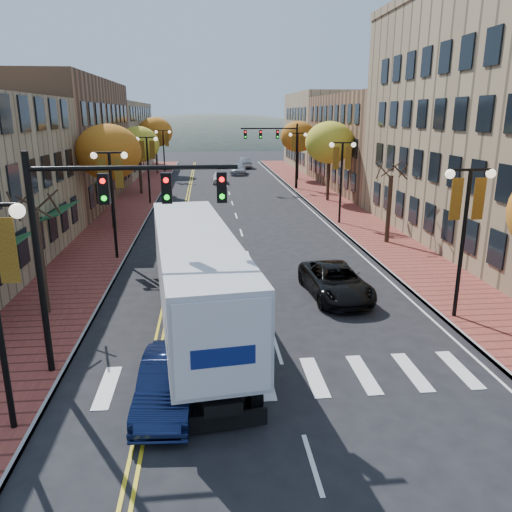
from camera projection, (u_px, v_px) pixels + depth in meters
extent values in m
plane|color=black|center=(297.00, 415.00, 13.76)|extent=(200.00, 200.00, 0.00)
cube|color=brown|center=(131.00, 207.00, 43.98)|extent=(4.00, 85.00, 0.15)
cube|color=brown|center=(331.00, 204.00, 45.68)|extent=(4.00, 85.00, 0.15)
cube|color=brown|center=(43.00, 142.00, 45.07)|extent=(12.00, 24.00, 11.00)
cube|color=#9E8966|center=(99.00, 138.00, 69.20)|extent=(12.00, 26.00, 9.50)
cube|color=brown|center=(397.00, 142.00, 54.32)|extent=(15.00, 24.00, 10.00)
cube|color=#9E8966|center=(344.00, 131.00, 75.23)|extent=(15.00, 20.00, 11.00)
cylinder|color=#382619|center=(41.00, 263.00, 19.94)|extent=(0.28, 0.28, 4.20)
cylinder|color=#382619|center=(112.00, 193.00, 35.15)|extent=(0.28, 0.28, 4.90)
ellipsoid|color=orange|center=(109.00, 152.00, 34.36)|extent=(4.48, 4.48, 3.81)
cylinder|color=#382619|center=(140.00, 171.00, 50.50)|extent=(0.28, 0.28, 4.55)
ellipsoid|color=gold|center=(138.00, 144.00, 49.78)|extent=(4.16, 4.16, 3.54)
cylinder|color=#382619|center=(156.00, 154.00, 67.66)|extent=(0.28, 0.28, 5.04)
ellipsoid|color=orange|center=(155.00, 132.00, 66.85)|extent=(4.61, 4.61, 3.92)
cylinder|color=#382619|center=(389.00, 209.00, 31.21)|extent=(0.28, 0.28, 4.20)
cylinder|color=#382619|center=(328.00, 174.00, 46.42)|extent=(0.28, 0.28, 4.90)
ellipsoid|color=gold|center=(330.00, 143.00, 45.64)|extent=(4.48, 4.48, 3.81)
cylinder|color=#382619|center=(298.00, 160.00, 61.75)|extent=(0.28, 0.28, 4.76)
ellipsoid|color=orange|center=(298.00, 137.00, 60.99)|extent=(4.35, 4.35, 3.70)
sphere|color=#FFF2CC|center=(17.00, 211.00, 11.51)|extent=(0.36, 0.36, 0.36)
cube|color=orange|center=(7.00, 251.00, 11.74)|extent=(0.45, 0.03, 1.60)
cylinder|color=black|center=(113.00, 208.00, 27.53)|extent=(0.16, 0.16, 6.00)
cylinder|color=black|center=(109.00, 153.00, 26.70)|extent=(1.60, 0.10, 0.10)
sphere|color=#FFF2CC|center=(94.00, 156.00, 26.67)|extent=(0.36, 0.36, 0.36)
sphere|color=#FFF2CC|center=(124.00, 155.00, 26.82)|extent=(0.36, 0.36, 0.36)
cube|color=orange|center=(102.00, 173.00, 26.96)|extent=(0.45, 0.03, 1.60)
cube|color=orange|center=(119.00, 173.00, 27.05)|extent=(0.45, 0.03, 1.60)
cylinder|color=black|center=(148.00, 172.00, 44.75)|extent=(0.16, 0.16, 6.00)
cylinder|color=black|center=(146.00, 137.00, 43.92)|extent=(1.60, 0.10, 0.10)
sphere|color=#FFF2CC|center=(137.00, 139.00, 43.89)|extent=(0.36, 0.36, 0.36)
sphere|color=#FFF2CC|center=(156.00, 139.00, 44.04)|extent=(0.36, 0.36, 0.36)
cube|color=orange|center=(142.00, 150.00, 44.18)|extent=(0.45, 0.03, 1.60)
cube|color=orange|center=(152.00, 150.00, 44.27)|extent=(0.45, 0.03, 1.60)
cylinder|color=black|center=(164.00, 155.00, 61.97)|extent=(0.16, 0.16, 6.00)
cylinder|color=black|center=(163.00, 131.00, 61.14)|extent=(1.60, 0.10, 0.10)
sphere|color=#FFF2CC|center=(156.00, 132.00, 61.11)|extent=(0.36, 0.36, 0.36)
sphere|color=#FFF2CC|center=(169.00, 132.00, 61.26)|extent=(0.36, 0.36, 0.36)
cube|color=orange|center=(160.00, 140.00, 61.40)|extent=(0.45, 0.03, 1.60)
cube|color=orange|center=(167.00, 140.00, 61.49)|extent=(0.45, 0.03, 1.60)
cylinder|color=black|center=(462.00, 247.00, 19.38)|extent=(0.16, 0.16, 6.00)
cylinder|color=black|center=(471.00, 170.00, 18.56)|extent=(1.60, 0.10, 0.10)
sphere|color=#FFF2CC|center=(450.00, 174.00, 18.52)|extent=(0.36, 0.36, 0.36)
sphere|color=#FFF2CC|center=(491.00, 174.00, 18.67)|extent=(0.36, 0.36, 0.36)
cube|color=orange|center=(456.00, 199.00, 18.82)|extent=(0.45, 0.03, 1.60)
cube|color=orange|center=(479.00, 199.00, 18.90)|extent=(0.45, 0.03, 1.60)
cylinder|color=black|center=(341.00, 184.00, 36.60)|extent=(0.16, 0.16, 6.00)
cylinder|color=black|center=(343.00, 143.00, 35.78)|extent=(1.60, 0.10, 0.10)
sphere|color=#FFF2CC|center=(332.00, 145.00, 35.74)|extent=(0.36, 0.36, 0.36)
sphere|color=#FFF2CC|center=(354.00, 145.00, 35.90)|extent=(0.36, 0.36, 0.36)
cube|color=orange|center=(336.00, 158.00, 36.04)|extent=(0.45, 0.03, 1.60)
cube|color=orange|center=(348.00, 158.00, 36.12)|extent=(0.45, 0.03, 1.60)
cylinder|color=black|center=(297.00, 162.00, 53.82)|extent=(0.16, 0.16, 6.00)
cylinder|color=black|center=(298.00, 133.00, 53.00)|extent=(1.60, 0.10, 0.10)
sphere|color=#FFF2CC|center=(290.00, 135.00, 52.96)|extent=(0.36, 0.36, 0.36)
sphere|color=#FFF2CC|center=(305.00, 135.00, 53.12)|extent=(0.36, 0.36, 0.36)
cube|color=orange|center=(294.00, 144.00, 53.26)|extent=(0.45, 0.03, 1.60)
cube|color=orange|center=(302.00, 144.00, 53.34)|extent=(0.45, 0.03, 1.60)
cylinder|color=black|center=(39.00, 270.00, 14.96)|extent=(0.20, 0.20, 7.00)
cylinder|color=black|center=(134.00, 168.00, 14.42)|extent=(6.00, 0.14, 0.14)
cube|color=black|center=(104.00, 189.00, 14.50)|extent=(0.30, 0.25, 0.90)
sphere|color=#FF0C0C|center=(102.00, 181.00, 14.30)|extent=(0.16, 0.16, 0.16)
cube|color=black|center=(167.00, 188.00, 14.67)|extent=(0.30, 0.25, 0.90)
sphere|color=#FF0C0C|center=(166.00, 180.00, 14.47)|extent=(0.16, 0.16, 0.16)
cube|color=black|center=(222.00, 187.00, 14.83)|extent=(0.30, 0.25, 0.90)
sphere|color=#FF0C0C|center=(222.00, 180.00, 14.62)|extent=(0.16, 0.16, 0.16)
cylinder|color=black|center=(296.00, 157.00, 53.68)|extent=(0.20, 0.20, 7.00)
cylinder|color=black|center=(269.00, 128.00, 52.57)|extent=(6.00, 0.14, 0.14)
cube|color=black|center=(277.00, 134.00, 52.82)|extent=(0.30, 0.25, 0.90)
sphere|color=#FF0C0C|center=(278.00, 132.00, 52.62)|extent=(0.16, 0.16, 0.16)
cube|color=black|center=(261.00, 134.00, 52.65)|extent=(0.30, 0.25, 0.90)
sphere|color=#FF0C0C|center=(261.00, 132.00, 52.44)|extent=(0.16, 0.16, 0.16)
cube|color=black|center=(245.00, 134.00, 52.49)|extent=(0.30, 0.25, 0.90)
sphere|color=#FF0C0C|center=(245.00, 132.00, 52.29)|extent=(0.16, 0.16, 0.16)
cube|color=black|center=(197.00, 314.00, 18.52)|extent=(2.49, 12.90, 0.35)
cube|color=silver|center=(196.00, 270.00, 18.04)|extent=(4.07, 13.09, 2.77)
cube|color=black|center=(181.00, 242.00, 25.74)|extent=(2.81, 3.24, 2.48)
cylinder|color=black|center=(179.00, 400.00, 13.57)|extent=(0.46, 1.02, 0.99)
cylinder|color=black|center=(254.00, 392.00, 14.00)|extent=(0.46, 1.02, 0.99)
cylinder|color=black|center=(176.00, 379.00, 14.68)|extent=(0.46, 1.02, 0.99)
cylinder|color=black|center=(245.00, 371.00, 15.11)|extent=(0.46, 1.02, 0.99)
cylinder|color=black|center=(162.00, 271.00, 24.73)|extent=(0.46, 1.02, 0.99)
cylinder|color=black|center=(204.00, 268.00, 25.16)|extent=(0.46, 1.02, 0.99)
cylinder|color=black|center=(161.00, 259.00, 26.77)|extent=(0.46, 1.02, 0.99)
cylinder|color=black|center=(200.00, 257.00, 27.20)|extent=(0.46, 1.02, 0.99)
imported|color=#0D1636|center=(169.00, 382.00, 14.09)|extent=(1.77, 4.38, 1.41)
imported|color=black|center=(336.00, 281.00, 22.50)|extent=(2.73, 5.35, 1.45)
imported|color=silver|center=(219.00, 177.00, 59.41)|extent=(1.64, 4.07, 1.39)
imported|color=#96969D|center=(238.00, 169.00, 68.06)|extent=(2.54, 5.20, 1.46)
imported|color=#989AA0|center=(245.00, 163.00, 76.11)|extent=(1.69, 4.70, 1.54)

